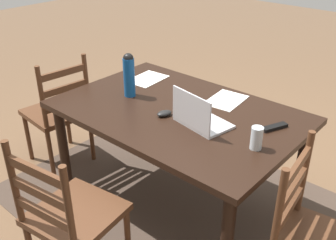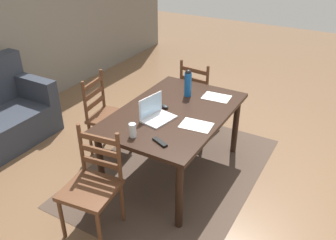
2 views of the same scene
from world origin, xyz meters
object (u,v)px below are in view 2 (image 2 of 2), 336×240
at_px(chair_left_far, 93,186).
at_px(tv_remote, 160,142).
at_px(chair_far_head, 108,116).
at_px(laptop, 155,113).
at_px(drinking_glass, 133,130).
at_px(water_bottle, 188,82).
at_px(chair_right_far, 199,94).
at_px(dining_table, 174,118).
at_px(computer_mouse, 165,106).

relative_size(chair_left_far, tv_remote, 5.59).
height_order(chair_far_head, chair_left_far, same).
xyz_separation_m(chair_left_far, laptop, (0.84, -0.13, 0.36)).
distance_m(chair_far_head, tv_remote, 1.26).
height_order(chair_left_far, drinking_glass, chair_left_far).
bearing_deg(water_bottle, chair_right_far, 13.44).
height_order(chair_right_far, tv_remote, chair_right_far).
height_order(dining_table, chair_right_far, chair_right_far).
xyz_separation_m(drinking_glass, computer_mouse, (0.63, 0.04, -0.05)).
height_order(chair_right_far, drinking_glass, chair_right_far).
height_order(chair_left_far, water_bottle, water_bottle).
xyz_separation_m(laptop, tv_remote, (-0.36, -0.27, -0.05)).
relative_size(dining_table, chair_far_head, 1.64).
height_order(laptop, drinking_glass, laptop).
height_order(laptop, computer_mouse, laptop).
relative_size(laptop, computer_mouse, 3.55).
distance_m(dining_table, chair_right_far, 1.11).
bearing_deg(tv_remote, chair_right_far, -144.25).
bearing_deg(dining_table, computer_mouse, 87.25).
xyz_separation_m(chair_right_far, computer_mouse, (-1.06, -0.09, 0.32)).
height_order(chair_right_far, computer_mouse, chair_right_far).
bearing_deg(laptop, computer_mouse, 8.13).
bearing_deg(chair_left_far, dining_table, -11.26).
bearing_deg(dining_table, water_bottle, 7.15).
bearing_deg(water_bottle, tv_remote, -166.74).
xyz_separation_m(chair_right_far, laptop, (-1.30, -0.12, 0.36)).
xyz_separation_m(chair_far_head, drinking_glass, (-0.61, -0.81, 0.36)).
distance_m(chair_right_far, drinking_glass, 1.73).
distance_m(dining_table, laptop, 0.29).
distance_m(chair_left_far, tv_remote, 0.69).
distance_m(chair_right_far, laptop, 1.36).
distance_m(computer_mouse, tv_remote, 0.67).
xyz_separation_m(chair_far_head, tv_remote, (-0.59, -1.07, 0.31)).
bearing_deg(drinking_glass, chair_right_far, 4.27).
xyz_separation_m(water_bottle, computer_mouse, (-0.38, 0.07, -0.14)).
height_order(chair_right_far, laptop, laptop).
bearing_deg(chair_left_far, chair_right_far, -0.05).
bearing_deg(computer_mouse, chair_left_far, -167.17).
xyz_separation_m(chair_far_head, chair_left_far, (-1.06, -0.68, 0.00)).
relative_size(computer_mouse, tv_remote, 0.59).
bearing_deg(laptop, water_bottle, -3.53).
bearing_deg(computer_mouse, laptop, -154.18).
bearing_deg(water_bottle, chair_left_far, 173.59).
relative_size(chair_left_far, water_bottle, 3.10).
bearing_deg(chair_far_head, drinking_glass, -127.33).
distance_m(dining_table, water_bottle, 0.46).
height_order(dining_table, computer_mouse, computer_mouse).
bearing_deg(computer_mouse, chair_right_far, 22.51).
relative_size(dining_table, water_bottle, 5.10).
bearing_deg(dining_table, chair_left_far, 168.74).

